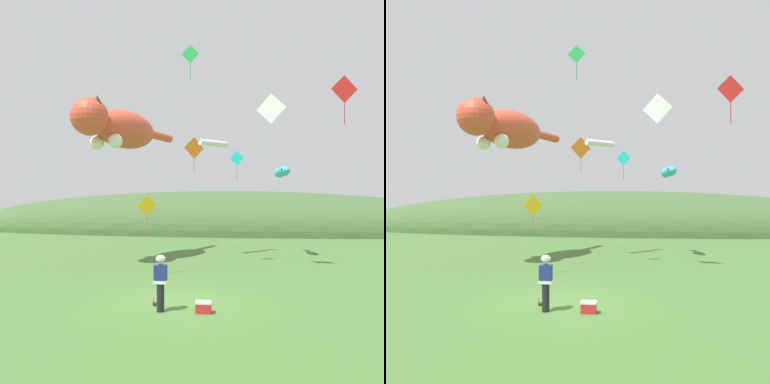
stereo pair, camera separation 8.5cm
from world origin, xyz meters
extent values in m
plane|color=#477033|center=(0.00, 0.00, 0.00)|extent=(120.00, 120.00, 0.00)
ellipsoid|color=#426033|center=(0.00, 29.16, 0.00)|extent=(61.95, 15.31, 8.84)
cylinder|color=black|center=(-0.38, -0.89, 0.44)|extent=(0.24, 0.24, 0.88)
cube|color=navy|center=(-0.38, -0.89, 1.18)|extent=(0.40, 0.25, 0.60)
cube|color=white|center=(-0.38, -0.89, 0.94)|extent=(0.42, 0.27, 0.10)
sphere|color=beige|center=(-0.38, -0.89, 1.59)|extent=(0.20, 0.20, 0.20)
cylinder|color=silver|center=(-0.38, -0.89, 1.68)|extent=(0.30, 0.30, 0.09)
cylinder|color=silver|center=(-0.38, -0.89, 1.74)|extent=(0.20, 0.20, 0.07)
cylinder|color=olive|center=(-0.67, -0.24, 0.12)|extent=(0.16, 0.17, 0.17)
cylinder|color=brown|center=(-0.75, -0.24, 0.12)|extent=(0.02, 0.23, 0.23)
cylinder|color=brown|center=(-0.59, -0.24, 0.12)|extent=(0.02, 0.23, 0.23)
cube|color=red|center=(0.99, -0.84, 0.15)|extent=(0.48, 0.32, 0.30)
cube|color=white|center=(0.99, -0.84, 0.33)|extent=(0.49, 0.33, 0.06)
ellipsoid|color=#E04C33|center=(-4.59, 8.74, 7.67)|extent=(4.04, 5.24, 2.22)
ellipsoid|color=white|center=(-4.68, 8.54, 7.28)|extent=(2.40, 3.31, 1.22)
sphere|color=#E04C33|center=(-5.70, 6.08, 7.90)|extent=(2.00, 2.00, 2.00)
cone|color=#4E1A11|center=(-5.19, 5.87, 8.62)|extent=(0.93, 0.93, 0.67)
cone|color=#4E1A11|center=(-6.20, 6.29, 8.62)|extent=(0.93, 0.93, 0.67)
sphere|color=white|center=(-4.60, 6.98, 6.73)|extent=(0.80, 0.80, 0.80)
sphere|color=white|center=(-5.84, 7.49, 6.73)|extent=(0.80, 0.80, 0.80)
cylinder|color=#E04C33|center=(-3.23, 12.02, 7.79)|extent=(1.43, 2.46, 0.53)
ellipsoid|color=#33B2CC|center=(4.81, 10.92, 5.28)|extent=(0.82, 1.83, 0.63)
cone|color=#33B2CC|center=(4.71, 12.10, 5.28)|extent=(0.68, 0.63, 0.63)
cone|color=#33B2CC|center=(4.82, 10.87, 5.54)|extent=(0.32, 0.32, 0.29)
sphere|color=black|center=(4.65, 10.32, 5.33)|extent=(0.15, 0.15, 0.15)
cylinder|color=white|center=(0.50, 10.59, 7.04)|extent=(1.74, 1.59, 0.36)
torus|color=white|center=(-0.25, 9.93, 7.04)|extent=(0.33, 0.37, 0.44)
cube|color=#19BFBF|center=(1.93, 12.01, 6.24)|extent=(0.91, 0.40, 0.99)
cylinder|color=black|center=(1.93, 12.02, 6.24)|extent=(0.62, 0.28, 0.02)
cube|color=#118585|center=(1.93, 12.01, 5.30)|extent=(0.03, 0.02, 0.90)
cube|color=yellow|center=(-2.17, 4.39, 3.28)|extent=(0.83, 0.56, 0.99)
cylinder|color=black|center=(-2.17, 4.40, 3.28)|extent=(0.56, 0.38, 0.02)
cube|color=#A98511|center=(-2.17, 4.39, 2.34)|extent=(0.03, 0.02, 0.90)
cube|color=green|center=(-0.39, 6.29, 11.03)|extent=(0.94, 0.09, 0.94)
cylinder|color=black|center=(-0.39, 6.30, 11.03)|extent=(0.63, 0.07, 0.02)
cube|color=#1A7C35|center=(-0.39, 6.29, 10.10)|extent=(0.03, 0.01, 0.90)
cube|color=orange|center=(-0.98, 12.75, 7.06)|extent=(1.27, 0.84, 1.51)
cylinder|color=black|center=(-0.98, 12.76, 7.06)|extent=(0.86, 0.57, 0.02)
cube|color=#A95011|center=(-0.98, 12.75, 5.85)|extent=(0.03, 0.02, 0.90)
cube|color=red|center=(6.47, 3.62, 8.17)|extent=(1.15, 0.29, 1.18)
cylinder|color=black|center=(6.47, 3.63, 8.17)|extent=(0.77, 0.20, 0.02)
cube|color=maroon|center=(6.47, 3.62, 7.13)|extent=(0.03, 0.01, 0.90)
cube|color=white|center=(3.69, 6.42, 8.11)|extent=(1.43, 0.57, 1.53)
cylinder|color=black|center=(3.69, 6.44, 8.11)|extent=(0.96, 0.39, 0.02)
cube|color=#A9A9A9|center=(3.69, 6.42, 6.90)|extent=(0.03, 0.02, 0.90)
camera|label=1|loc=(2.14, -12.60, 3.61)|focal=35.00mm
camera|label=2|loc=(2.23, -12.59, 3.61)|focal=35.00mm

